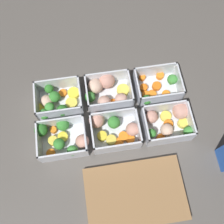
% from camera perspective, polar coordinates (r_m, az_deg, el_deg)
% --- Properties ---
extents(ground_plane, '(4.00, 4.00, 0.00)m').
position_cam_1_polar(ground_plane, '(0.84, 0.00, -0.56)').
color(ground_plane, '#56514C').
extents(container_near_left, '(0.14, 0.12, 0.07)m').
position_cam_1_polar(container_near_left, '(0.87, 9.85, 5.43)').
color(container_near_left, silver).
rests_on(container_near_left, ground_plane).
extents(container_near_center, '(0.15, 0.13, 0.07)m').
position_cam_1_polar(container_near_center, '(0.84, -1.29, 4.55)').
color(container_near_center, silver).
rests_on(container_near_center, ground_plane).
extents(container_near_right, '(0.16, 0.11, 0.07)m').
position_cam_1_polar(container_near_right, '(0.85, -12.07, 2.23)').
color(container_near_right, silver).
rests_on(container_near_right, ground_plane).
extents(container_far_left, '(0.15, 0.12, 0.07)m').
position_cam_1_polar(container_far_left, '(0.82, 12.43, -2.17)').
color(container_far_left, silver).
rests_on(container_far_left, ground_plane).
extents(container_far_center, '(0.17, 0.13, 0.07)m').
position_cam_1_polar(container_far_center, '(0.80, 0.31, -3.61)').
color(container_far_center, silver).
rests_on(container_far_center, ground_plane).
extents(container_far_right, '(0.16, 0.12, 0.07)m').
position_cam_1_polar(container_far_right, '(0.80, -10.70, -5.58)').
color(container_far_right, silver).
rests_on(container_far_right, ground_plane).
extents(cutting_board, '(0.28, 0.18, 0.02)m').
position_cam_1_polar(cutting_board, '(0.78, 5.06, -17.30)').
color(cutting_board, olive).
rests_on(cutting_board, ground_plane).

